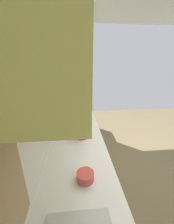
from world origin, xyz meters
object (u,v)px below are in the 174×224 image
Objects in this scene: bowl at (85,176)px; kettle at (81,131)px; oven_range at (77,115)px; microwave at (74,110)px.

bowl is 0.62m from kettle.
oven_range is 8.20× the size of bowl.
oven_range is at bearing -2.31° from microwave.
bowl is (-1.19, -0.08, -0.10)m from microwave.
oven_range reaches higher than kettle.
bowl is at bearing -180.00° from kettle.
kettle is at bearing -172.39° from microwave.
oven_range is 5.24× the size of kettle.
oven_range is at bearing 0.63° from bowl.
kettle is at bearing 0.00° from bowl.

